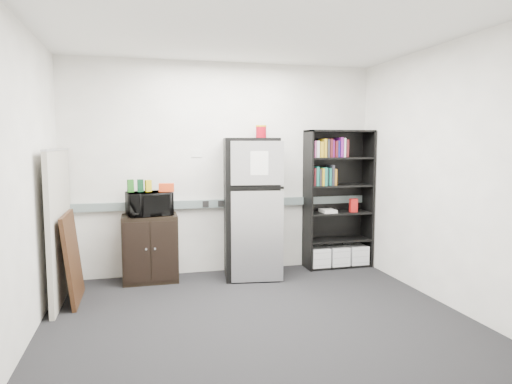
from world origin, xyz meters
TOP-DOWN VIEW (x-y plane):
  - floor at (0.00, 0.00)m, footprint 4.00×4.00m
  - wall_back at (0.00, 1.75)m, footprint 4.00×0.02m
  - wall_right at (2.00, 0.00)m, footprint 0.02×3.50m
  - wall_left at (-2.00, 0.00)m, footprint 0.02×3.50m
  - ceiling at (0.00, 0.00)m, footprint 4.00×3.50m
  - electrical_raceway at (0.00, 1.72)m, footprint 3.92×0.05m
  - wall_note at (-0.35, 1.74)m, footprint 0.14×0.00m
  - bookshelf at (1.53, 1.57)m, footprint 0.90×0.34m
  - cubicle_partition at (-1.90, 1.08)m, footprint 0.06×1.30m
  - cabinet at (-0.96, 1.50)m, footprint 0.65×0.44m
  - microwave at (-0.96, 1.48)m, footprint 0.57×0.44m
  - snack_box_a at (-1.17, 1.52)m, footprint 0.08×0.07m
  - snack_box_b at (-1.06, 1.52)m, footprint 0.07×0.06m
  - snack_box_c at (-0.96, 1.52)m, footprint 0.08×0.07m
  - snack_bag at (-0.75, 1.47)m, footprint 0.19×0.12m
  - refrigerator at (0.28, 1.42)m, footprint 0.74×0.77m
  - coffee_can at (0.45, 1.55)m, footprint 0.14×0.14m
  - framed_poster at (-1.77, 0.97)m, footprint 0.14×0.74m

SIDE VIEW (x-z plane):
  - floor at x=0.00m, z-range 0.00..0.00m
  - cabinet at x=-0.96m, z-range 0.00..0.81m
  - framed_poster at x=-1.77m, z-range 0.00..0.95m
  - cubicle_partition at x=-1.90m, z-range 0.00..1.62m
  - refrigerator at x=0.28m, z-range 0.00..1.74m
  - electrical_raceway at x=0.00m, z-range 0.85..0.95m
  - bookshelf at x=1.53m, z-range -0.01..1.84m
  - microwave at x=-0.96m, z-range 0.81..1.10m
  - snack_bag at x=-0.75m, z-range 1.10..1.20m
  - snack_box_c at x=-0.96m, z-range 1.10..1.24m
  - snack_box_a at x=-1.17m, z-range 1.10..1.25m
  - snack_box_b at x=-1.06m, z-range 1.10..1.25m
  - wall_back at x=0.00m, z-range 0.00..2.70m
  - wall_right at x=2.00m, z-range 0.00..2.70m
  - wall_left at x=-2.00m, z-range 0.00..2.70m
  - wall_note at x=-0.35m, z-range 1.50..1.60m
  - coffee_can at x=0.45m, z-range 1.74..1.92m
  - ceiling at x=0.00m, z-range 2.69..2.71m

